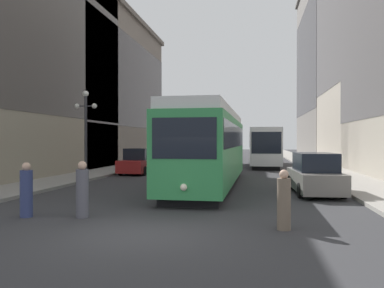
{
  "coord_description": "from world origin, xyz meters",
  "views": [
    {
      "loc": [
        2.81,
        -9.52,
        2.35
      ],
      "look_at": [
        0.16,
        6.78,
        2.22
      ],
      "focal_mm": 36.68,
      "sensor_mm": 36.0,
      "label": 1
    }
  ],
  "objects_px": {
    "pedestrian_crossing_near": "(82,191)",
    "lamp_post_left_near": "(86,120)",
    "pedestrian_on_sidewalk": "(26,192)",
    "pedestrian_crossing_far": "(284,202)",
    "transit_bus": "(263,145)",
    "parked_car_left_mid": "(179,155)",
    "streetcar": "(211,146)",
    "parked_car_left_near": "(139,162)",
    "parked_car_right_far": "(315,175)"
  },
  "relations": [
    {
      "from": "parked_car_left_near",
      "to": "parked_car_left_mid",
      "type": "bearing_deg",
      "value": 92.54
    },
    {
      "from": "pedestrian_on_sidewalk",
      "to": "transit_bus",
      "type": "bearing_deg",
      "value": 1.85
    },
    {
      "from": "streetcar",
      "to": "pedestrian_crossing_near",
      "type": "bearing_deg",
      "value": -107.9
    },
    {
      "from": "parked_car_left_mid",
      "to": "pedestrian_crossing_near",
      "type": "height_order",
      "value": "parked_car_left_mid"
    },
    {
      "from": "transit_bus",
      "to": "lamp_post_left_near",
      "type": "height_order",
      "value": "lamp_post_left_near"
    },
    {
      "from": "parked_car_left_near",
      "to": "lamp_post_left_near",
      "type": "height_order",
      "value": "lamp_post_left_near"
    },
    {
      "from": "parked_car_left_mid",
      "to": "pedestrian_crossing_near",
      "type": "bearing_deg",
      "value": -84.97
    },
    {
      "from": "streetcar",
      "to": "parked_car_left_mid",
      "type": "height_order",
      "value": "streetcar"
    },
    {
      "from": "streetcar",
      "to": "pedestrian_crossing_far",
      "type": "distance_m",
      "value": 10.04
    },
    {
      "from": "streetcar",
      "to": "transit_bus",
      "type": "bearing_deg",
      "value": 80.99
    },
    {
      "from": "transit_bus",
      "to": "pedestrian_crossing_near",
      "type": "xyz_separation_m",
      "value": [
        -5.96,
        -26.26,
        -1.14
      ]
    },
    {
      "from": "streetcar",
      "to": "parked_car_left_near",
      "type": "xyz_separation_m",
      "value": [
        -5.92,
        6.91,
        -1.26
      ]
    },
    {
      "from": "parked_car_left_near",
      "to": "pedestrian_on_sidewalk",
      "type": "height_order",
      "value": "parked_car_left_near"
    },
    {
      "from": "streetcar",
      "to": "pedestrian_crossing_far",
      "type": "relative_size",
      "value": 9.08
    },
    {
      "from": "parked_car_right_far",
      "to": "lamp_post_left_near",
      "type": "relative_size",
      "value": 0.94
    },
    {
      "from": "transit_bus",
      "to": "parked_car_right_far",
      "type": "distance_m",
      "value": 19.62
    },
    {
      "from": "parked_car_left_mid",
      "to": "pedestrian_on_sidewalk",
      "type": "xyz_separation_m",
      "value": [
        1.23,
        -30.53,
        -0.06
      ]
    },
    {
      "from": "pedestrian_crossing_far",
      "to": "transit_bus",
      "type": "bearing_deg",
      "value": -158.44
    },
    {
      "from": "transit_bus",
      "to": "parked_car_left_mid",
      "type": "xyz_separation_m",
      "value": [
        -8.93,
        4.07,
        -1.1
      ]
    },
    {
      "from": "pedestrian_crossing_near",
      "to": "lamp_post_left_near",
      "type": "distance_m",
      "value": 12.31
    },
    {
      "from": "parked_car_left_near",
      "to": "pedestrian_crossing_near",
      "type": "height_order",
      "value": "parked_car_left_near"
    },
    {
      "from": "parked_car_left_near",
      "to": "pedestrian_crossing_far",
      "type": "relative_size",
      "value": 2.79
    },
    {
      "from": "transit_bus",
      "to": "parked_car_left_near",
      "type": "height_order",
      "value": "transit_bus"
    },
    {
      "from": "parked_car_left_near",
      "to": "transit_bus",
      "type": "bearing_deg",
      "value": 52.37
    },
    {
      "from": "pedestrian_crossing_far",
      "to": "parked_car_left_mid",
      "type": "bearing_deg",
      "value": -142.4
    },
    {
      "from": "transit_bus",
      "to": "parked_car_left_near",
      "type": "distance_m",
      "value": 13.89
    },
    {
      "from": "transit_bus",
      "to": "pedestrian_on_sidewalk",
      "type": "height_order",
      "value": "transit_bus"
    },
    {
      "from": "pedestrian_crossing_near",
      "to": "parked_car_left_mid",
      "type": "bearing_deg",
      "value": 144.32
    },
    {
      "from": "parked_car_right_far",
      "to": "pedestrian_crossing_near",
      "type": "relative_size",
      "value": 2.84
    },
    {
      "from": "parked_car_left_near",
      "to": "parked_car_right_far",
      "type": "bearing_deg",
      "value": -37.02
    },
    {
      "from": "transit_bus",
      "to": "parked_car_left_mid",
      "type": "bearing_deg",
      "value": 154.59
    },
    {
      "from": "parked_car_left_near",
      "to": "pedestrian_crossing_far",
      "type": "distance_m",
      "value": 18.67
    },
    {
      "from": "parked_car_left_mid",
      "to": "pedestrian_crossing_near",
      "type": "distance_m",
      "value": 30.47
    },
    {
      "from": "parked_car_right_far",
      "to": "pedestrian_crossing_far",
      "type": "height_order",
      "value": "parked_car_right_far"
    },
    {
      "from": "streetcar",
      "to": "parked_car_right_far",
      "type": "xyz_separation_m",
      "value": [
        4.88,
        -2.01,
        -1.26
      ]
    },
    {
      "from": "streetcar",
      "to": "parked_car_left_mid",
      "type": "xyz_separation_m",
      "value": [
        -5.93,
        21.56,
        -1.26
      ]
    },
    {
      "from": "pedestrian_crossing_far",
      "to": "pedestrian_on_sidewalk",
      "type": "distance_m",
      "value": 7.74
    },
    {
      "from": "streetcar",
      "to": "parked_car_left_near",
      "type": "bearing_deg",
      "value": 131.34
    },
    {
      "from": "parked_car_left_near",
      "to": "pedestrian_on_sidewalk",
      "type": "bearing_deg",
      "value": -83.05
    },
    {
      "from": "parked_car_right_far",
      "to": "pedestrian_crossing_far",
      "type": "xyz_separation_m",
      "value": [
        -1.85,
        -7.47,
        -0.1
      ]
    },
    {
      "from": "pedestrian_crossing_far",
      "to": "lamp_post_left_near",
      "type": "xyz_separation_m",
      "value": [
        -10.85,
        11.66,
        2.86
      ]
    },
    {
      "from": "streetcar",
      "to": "parked_car_right_far",
      "type": "bearing_deg",
      "value": -21.68
    },
    {
      "from": "pedestrian_crossing_near",
      "to": "pedestrian_on_sidewalk",
      "type": "height_order",
      "value": "pedestrian_crossing_near"
    },
    {
      "from": "streetcar",
      "to": "parked_car_left_mid",
      "type": "relative_size",
      "value": 3.34
    },
    {
      "from": "streetcar",
      "to": "pedestrian_on_sidewalk",
      "type": "bearing_deg",
      "value": -116.9
    },
    {
      "from": "parked_car_right_far",
      "to": "pedestrian_crossing_near",
      "type": "height_order",
      "value": "parked_car_right_far"
    },
    {
      "from": "parked_car_left_mid",
      "to": "lamp_post_left_near",
      "type": "xyz_separation_m",
      "value": [
        -1.9,
        -19.37,
        2.76
      ]
    },
    {
      "from": "pedestrian_crossing_near",
      "to": "lamp_post_left_near",
      "type": "relative_size",
      "value": 0.33
    },
    {
      "from": "parked_car_left_near",
      "to": "parked_car_left_mid",
      "type": "xyz_separation_m",
      "value": [
        -0.0,
        14.65,
        -0.0
      ]
    },
    {
      "from": "parked_car_left_near",
      "to": "pedestrian_on_sidewalk",
      "type": "relative_size",
      "value": 2.63
    }
  ]
}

